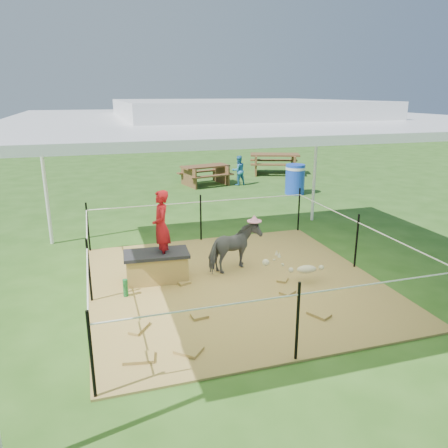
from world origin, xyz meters
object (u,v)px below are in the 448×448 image
object	(u,v)px
picnic_table_far	(274,164)
distant_person	(238,170)
straw_bale	(157,268)
green_bottle	(126,288)
trash_barrel	(295,179)
picnic_table_near	(205,175)
pony	(234,248)
woman	(161,220)
foal	(307,268)

from	to	relation	value
picnic_table_far	distant_person	world-z (taller)	distant_person
distant_person	straw_bale	bearing A→B (deg)	52.14
picnic_table_far	green_bottle	bearing A→B (deg)	-104.84
straw_bale	trash_barrel	world-z (taller)	trash_barrel
straw_bale	picnic_table_near	size ratio (longest dim) A/B	0.62
straw_bale	trash_barrel	xyz separation A→B (m)	(5.07, 5.33, 0.21)
trash_barrel	picnic_table_near	distance (m)	3.15
green_bottle	pony	size ratio (longest dim) A/B	0.28
picnic_table_near	picnic_table_far	size ratio (longest dim) A/B	0.86
pony	trash_barrel	size ratio (longest dim) A/B	1.07
picnic_table_far	distant_person	distance (m)	2.59
woman	green_bottle	size ratio (longest dim) A/B	4.32
straw_bale	pony	xyz separation A→B (m)	(1.35, 0.03, 0.19)
picnic_table_far	pony	bearing A→B (deg)	-97.33
picnic_table_far	woman	bearing A→B (deg)	-103.33
foal	distant_person	xyz separation A→B (m)	(1.52, 7.90, 0.22)
green_bottle	picnic_table_near	world-z (taller)	picnic_table_near
woman	foal	size ratio (longest dim) A/B	1.31
trash_barrel	distant_person	bearing A→B (deg)	124.26
pony	foal	world-z (taller)	pony
distant_person	woman	bearing A→B (deg)	52.77
distant_person	pony	bearing A→B (deg)	61.10
pony	distant_person	world-z (taller)	distant_person
green_bottle	picnic_table_far	xyz separation A→B (m)	(6.41, 9.18, 0.22)
trash_barrel	distant_person	xyz separation A→B (m)	(-1.22, 1.80, 0.04)
straw_bale	woman	world-z (taller)	woman
pony	green_bottle	bearing A→B (deg)	79.76
trash_barrel	picnic_table_far	distance (m)	3.50
pony	picnic_table_near	size ratio (longest dim) A/B	0.61
straw_bale	distant_person	world-z (taller)	distant_person
woman	foal	world-z (taller)	woman
straw_bale	green_bottle	distance (m)	0.72
picnic_table_near	straw_bale	bearing A→B (deg)	-123.53
green_bottle	distant_person	xyz separation A→B (m)	(4.39, 7.57, 0.33)
trash_barrel	picnic_table_far	size ratio (longest dim) A/B	0.49
picnic_table_far	picnic_table_near	bearing A→B (deg)	-137.79
green_bottle	picnic_table_near	bearing A→B (deg)	67.23
straw_bale	pony	size ratio (longest dim) A/B	1.00
green_bottle	foal	size ratio (longest dim) A/B	0.30
trash_barrel	distant_person	size ratio (longest dim) A/B	0.92
straw_bale	green_bottle	xyz separation A→B (m)	(-0.55, -0.45, -0.08)
picnic_table_near	distant_person	size ratio (longest dim) A/B	1.59
trash_barrel	picnic_table_far	bearing A→B (deg)	76.89
straw_bale	foal	xyz separation A→B (m)	(2.32, -0.78, 0.03)
pony	picnic_table_near	distance (m)	7.58
pony	distant_person	size ratio (longest dim) A/B	0.98
straw_bale	picnic_table_far	size ratio (longest dim) A/B	0.53
trash_barrel	picnic_table_near	world-z (taller)	trash_barrel
green_bottle	foal	distance (m)	2.89
green_bottle	trash_barrel	distance (m)	8.06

